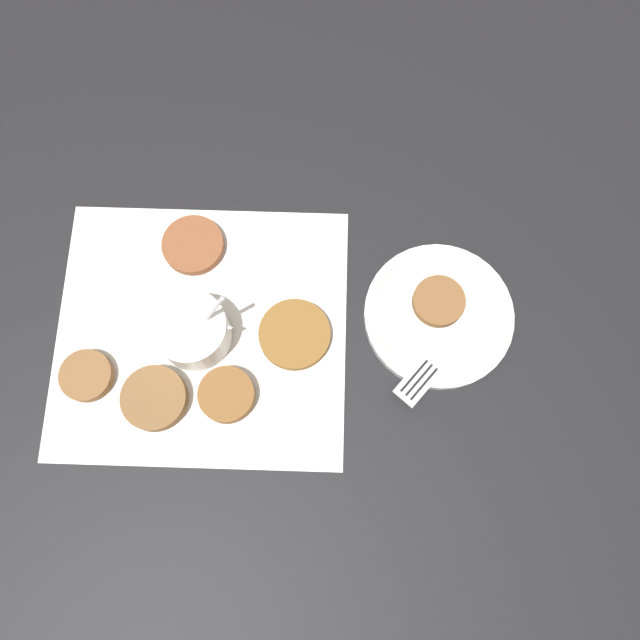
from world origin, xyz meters
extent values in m
plane|color=black|center=(0.00, 0.00, 0.00)|extent=(4.00, 4.00, 0.00)
cube|color=silver|center=(-0.03, 0.03, 0.00)|extent=(0.35, 0.32, 0.00)
cylinder|color=white|center=(-0.03, 0.02, 0.03)|extent=(0.09, 0.09, 0.05)
cylinder|color=orange|center=(-0.03, 0.02, 0.02)|extent=(0.07, 0.07, 0.03)
cone|color=white|center=(0.01, 0.02, 0.05)|extent=(0.02, 0.02, 0.02)
cylinder|color=silver|center=(-0.01, 0.03, 0.06)|extent=(0.05, 0.02, 0.08)
cylinder|color=brown|center=(0.09, 0.02, 0.01)|extent=(0.08, 0.08, 0.01)
cylinder|color=brown|center=(-0.07, -0.06, 0.01)|extent=(0.07, 0.07, 0.02)
cylinder|color=brown|center=(-0.04, 0.13, 0.01)|extent=(0.08, 0.08, 0.01)
cylinder|color=brown|center=(-0.15, -0.03, 0.01)|extent=(0.06, 0.06, 0.01)
cylinder|color=brown|center=(0.01, -0.05, 0.01)|extent=(0.06, 0.06, 0.02)
cylinder|color=white|center=(0.26, 0.05, 0.01)|extent=(0.18, 0.18, 0.01)
torus|color=white|center=(0.26, 0.05, 0.02)|extent=(0.17, 0.17, 0.01)
cylinder|color=brown|center=(0.26, 0.06, 0.03)|extent=(0.06, 0.06, 0.01)
cube|color=silver|center=(0.28, 0.03, 0.02)|extent=(0.07, 0.08, 0.00)
cube|color=silver|center=(0.23, -0.03, 0.02)|extent=(0.06, 0.06, 0.00)
cube|color=black|center=(0.22, -0.03, 0.02)|extent=(0.03, 0.04, 0.00)
cube|color=black|center=(0.23, -0.03, 0.02)|extent=(0.03, 0.04, 0.00)
cube|color=black|center=(0.24, -0.04, 0.02)|extent=(0.03, 0.04, 0.00)
camera|label=1|loc=(0.12, -0.16, 0.72)|focal=35.00mm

